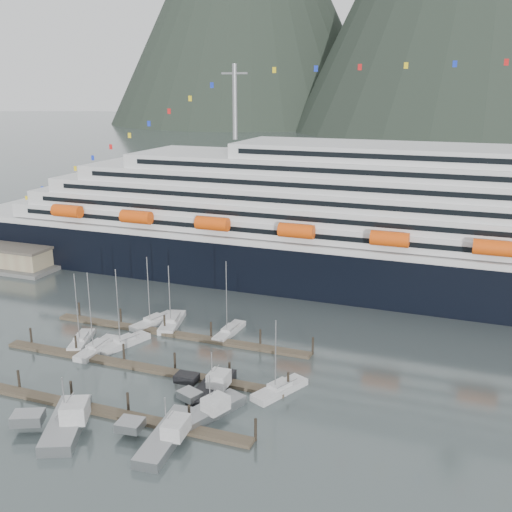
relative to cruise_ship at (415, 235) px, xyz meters
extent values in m
plane|color=#424E4E|center=(-30.03, -54.94, -12.04)|extent=(1600.00, 1600.00, 0.00)
cube|color=black|center=(-5.03, 0.06, -8.04)|extent=(210.00, 28.00, 12.00)
cube|color=silver|center=(-5.03, 0.06, -1.54)|extent=(205.80, 27.44, 1.50)
cube|color=silver|center=(-0.03, 0.06, 1.06)|extent=(185.00, 26.00, 3.20)
cube|color=black|center=(-0.03, -12.99, 1.22)|extent=(175.75, 0.20, 1.00)
cube|color=silver|center=(1.97, 0.06, 4.26)|extent=(180.00, 25.00, 3.20)
cube|color=black|center=(1.97, -12.49, 4.42)|extent=(171.00, 0.20, 1.00)
cube|color=silver|center=(3.97, 0.06, 7.46)|extent=(172.00, 24.00, 3.20)
cube|color=black|center=(3.97, -11.99, 7.62)|extent=(163.40, 0.20, 1.00)
cube|color=silver|center=(5.97, 0.06, 10.66)|extent=(160.00, 23.00, 3.20)
cube|color=black|center=(5.97, -11.49, 10.82)|extent=(152.00, 0.20, 1.00)
cube|color=silver|center=(7.97, 0.06, 13.76)|extent=(140.00, 22.00, 3.00)
cube|color=black|center=(7.97, -10.99, 13.91)|extent=(133.00, 0.20, 1.00)
cube|color=silver|center=(9.97, 0.06, 16.76)|extent=(95.00, 20.00, 3.00)
cube|color=black|center=(9.97, -9.99, 16.91)|extent=(90.25, 0.20, 1.00)
cylinder|color=gray|center=(-40.03, 0.06, 26.26)|extent=(1.00, 1.00, 16.00)
cylinder|color=#F64F0C|center=(-75.03, -14.94, 2.46)|extent=(7.00, 2.80, 2.80)
cylinder|color=#F64F0C|center=(-57.03, -14.94, 2.46)|extent=(7.00, 2.80, 2.80)
cylinder|color=#F64F0C|center=(-39.03, -14.94, 2.46)|extent=(7.00, 2.80, 2.80)
cylinder|color=#F64F0C|center=(-21.03, -14.94, 2.46)|extent=(7.00, 2.80, 2.80)
cylinder|color=#F64F0C|center=(-3.03, -14.94, 2.46)|extent=(7.00, 2.80, 2.80)
cylinder|color=#F64F0C|center=(14.97, -14.94, 2.46)|extent=(7.00, 2.80, 2.80)
cube|color=#4D3F31|center=(-35.03, -64.94, -11.79)|extent=(48.00, 2.00, 0.50)
cylinder|color=black|center=(-47.03, -63.84, -10.64)|extent=(0.36, 0.36, 3.20)
cylinder|color=black|center=(-38.03, -63.84, -10.64)|extent=(0.36, 0.36, 3.20)
cylinder|color=black|center=(-29.03, -63.84, -10.64)|extent=(0.36, 0.36, 3.20)
cylinder|color=black|center=(-20.03, -63.84, -10.64)|extent=(0.36, 0.36, 3.20)
cylinder|color=black|center=(-11.03, -63.84, -10.64)|extent=(0.36, 0.36, 3.20)
cube|color=#4D3F31|center=(-35.03, -51.94, -11.79)|extent=(48.00, 2.00, 0.50)
cylinder|color=black|center=(-56.03, -50.84, -10.64)|extent=(0.36, 0.36, 3.20)
cylinder|color=black|center=(-47.03, -50.84, -10.64)|extent=(0.36, 0.36, 3.20)
cylinder|color=black|center=(-38.03, -50.84, -10.64)|extent=(0.36, 0.36, 3.20)
cylinder|color=black|center=(-29.03, -50.84, -10.64)|extent=(0.36, 0.36, 3.20)
cylinder|color=black|center=(-20.03, -50.84, -10.64)|extent=(0.36, 0.36, 3.20)
cylinder|color=black|center=(-11.03, -50.84, -10.64)|extent=(0.36, 0.36, 3.20)
cube|color=#4D3F31|center=(-35.03, -38.94, -11.79)|extent=(48.00, 2.00, 0.50)
cylinder|color=black|center=(-56.03, -37.84, -10.64)|extent=(0.36, 0.36, 3.20)
cylinder|color=black|center=(-47.03, -37.84, -10.64)|extent=(0.36, 0.36, 3.20)
cylinder|color=black|center=(-38.03, -37.84, -10.64)|extent=(0.36, 0.36, 3.20)
cylinder|color=black|center=(-29.03, -37.84, -10.64)|extent=(0.36, 0.36, 3.20)
cylinder|color=black|center=(-20.03, -37.84, -10.64)|extent=(0.36, 0.36, 3.20)
cylinder|color=black|center=(-11.03, -37.84, -10.64)|extent=(0.36, 0.36, 3.20)
cube|color=#B3B3B3|center=(-48.65, -47.35, -11.79)|extent=(5.09, 8.69, 1.30)
cube|color=#B3B3B3|center=(-48.65, -47.35, -10.97)|extent=(2.74, 3.38, 0.74)
cylinder|color=gray|center=(-48.37, -48.14, -5.35)|extent=(0.15, 0.15, 11.70)
cube|color=#B3B3B3|center=(-44.43, -48.99, -11.79)|extent=(2.72, 9.66, 1.34)
cube|color=#B3B3B3|center=(-44.43, -48.99, -10.93)|extent=(2.00, 3.41, 0.77)
cylinder|color=gray|center=(-44.41, -49.95, -4.76)|extent=(0.15, 0.15, 12.82)
cube|color=#B3B3B3|center=(-41.34, -45.50, -11.79)|extent=(5.37, 9.49, 1.35)
cube|color=#B3B3B3|center=(-41.34, -45.50, -10.93)|extent=(2.88, 3.67, 0.77)
cylinder|color=gray|center=(-41.64, -46.37, -4.87)|extent=(0.15, 0.15, 12.60)
cube|color=#B3B3B3|center=(-41.47, -35.63, -11.79)|extent=(5.08, 10.14, 1.37)
cube|color=#B3B3B3|center=(-41.47, -35.63, -10.91)|extent=(2.81, 3.83, 0.78)
cylinder|color=gray|center=(-41.74, -36.58, -5.15)|extent=(0.16, 0.16, 12.01)
cube|color=#B3B3B3|center=(-38.13, -34.94, -11.79)|extent=(5.22, 10.35, 1.55)
cube|color=#B3B3B3|center=(-38.13, -34.94, -10.77)|extent=(2.99, 3.92, 0.88)
cylinder|color=gray|center=(-37.89, -35.91, -5.78)|extent=(0.18, 0.18, 10.53)
cube|color=#B3B3B3|center=(-26.88, -34.94, -11.79)|extent=(2.70, 9.33, 1.23)
cube|color=#B3B3B3|center=(-26.88, -34.94, -11.03)|extent=(1.90, 3.31, 0.70)
cylinder|color=gray|center=(-26.92, -35.87, -4.89)|extent=(0.14, 0.14, 12.71)
cube|color=#B3B3B3|center=(-12.03, -51.57, -11.79)|extent=(6.28, 9.49, 1.43)
cube|color=#B3B3B3|center=(-12.03, -51.57, -10.86)|extent=(3.21, 3.79, 0.82)
cylinder|color=gray|center=(-12.41, -52.41, -5.96)|extent=(0.16, 0.16, 10.32)
cube|color=gray|center=(-34.25, -69.94, -11.69)|extent=(8.67, 12.79, 2.22)
cube|color=gray|center=(-38.49, -71.85, -10.26)|extent=(4.55, 4.00, 1.33)
cube|color=#B3B3B3|center=(-33.14, -69.44, -9.48)|extent=(4.34, 4.62, 2.45)
cube|color=black|center=(-33.14, -69.44, -8.59)|extent=(4.04, 4.31, 0.56)
cylinder|color=gray|center=(-34.25, -69.94, -7.59)|extent=(0.18, 0.18, 5.56)
cube|color=gray|center=(-21.16, -67.75, -11.69)|extent=(4.49, 12.96, 1.81)
cube|color=gray|center=(-25.96, -68.22, -10.59)|extent=(3.34, 3.08, 1.09)
cube|color=#B3B3B3|center=(-19.89, -67.63, -9.95)|extent=(2.90, 4.04, 2.00)
cube|color=black|center=(-19.89, -67.63, -9.23)|extent=(2.69, 3.77, 0.45)
cylinder|color=gray|center=(-21.16, -67.75, -8.41)|extent=(0.15, 0.15, 4.54)
cube|color=gray|center=(-18.72, -60.41, -11.69)|extent=(6.86, 11.01, 1.76)
cube|color=gray|center=(-22.46, -58.93, -10.63)|extent=(3.65, 3.27, 1.06)
cube|color=#B3B3B3|center=(-17.73, -60.80, -10.01)|extent=(3.47, 3.86, 1.94)
cube|color=black|center=(-17.73, -60.80, -9.30)|extent=(3.23, 3.60, 0.44)
cylinder|color=gray|center=(-18.72, -60.41, -8.51)|extent=(0.14, 0.14, 4.41)
cube|color=black|center=(-21.03, -54.75, -11.69)|extent=(3.68, 10.50, 1.89)
cube|color=black|center=(-24.98, -54.85, -10.52)|extent=(3.28, 2.37, 1.14)
cube|color=#B3B3B3|center=(-19.99, -54.72, -9.86)|extent=(2.73, 3.19, 2.08)
cube|color=black|center=(-19.99, -54.72, -9.11)|extent=(2.54, 2.98, 0.47)
cylinder|color=gray|center=(-21.03, -54.75, -8.25)|extent=(0.15, 0.15, 4.73)
camera|label=1|loc=(11.69, -123.82, 29.80)|focal=42.00mm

